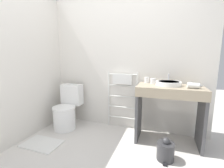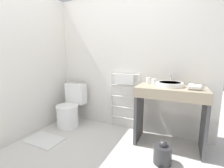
% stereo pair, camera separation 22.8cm
% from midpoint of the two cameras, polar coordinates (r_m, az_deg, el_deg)
% --- Properties ---
extents(wall_back, '(2.89, 0.12, 2.37)m').
position_cam_midpoint_polar(wall_back, '(2.71, 7.84, 7.95)').
color(wall_back, silver).
rests_on(wall_back, ground_plane).
extents(wall_side, '(0.12, 2.03, 2.37)m').
position_cam_midpoint_polar(wall_side, '(2.87, -25.07, 7.23)').
color(wall_side, silver).
rests_on(wall_side, ground_plane).
extents(toilet, '(0.40, 0.56, 0.79)m').
position_cam_midpoint_polar(toilet, '(2.94, -13.42, -9.13)').
color(toilet, white).
rests_on(toilet, ground_plane).
extents(towel_radiator, '(0.55, 0.06, 1.03)m').
position_cam_midpoint_polar(towel_radiator, '(2.66, 7.17, -2.00)').
color(towel_radiator, white).
rests_on(towel_radiator, ground_plane).
extents(vanity_counter, '(0.91, 0.52, 0.87)m').
position_cam_midpoint_polar(vanity_counter, '(2.31, 23.79, -8.09)').
color(vanity_counter, gray).
rests_on(vanity_counter, ground_plane).
extents(sink_basin, '(0.36, 0.36, 0.06)m').
position_cam_midpoint_polar(sink_basin, '(2.29, 23.83, -0.08)').
color(sink_basin, white).
rests_on(sink_basin, vanity_counter).
extents(faucet, '(0.02, 0.10, 0.15)m').
position_cam_midpoint_polar(faucet, '(2.46, 24.05, 2.08)').
color(faucet, silver).
rests_on(faucet, vanity_counter).
extents(cup_near_wall, '(0.08, 0.08, 0.09)m').
position_cam_midpoint_polar(cup_near_wall, '(2.45, 16.30, 1.28)').
color(cup_near_wall, white).
rests_on(cup_near_wall, vanity_counter).
extents(cup_near_edge, '(0.08, 0.08, 0.08)m').
position_cam_midpoint_polar(cup_near_edge, '(2.39, 18.45, 0.86)').
color(cup_near_edge, white).
rests_on(cup_near_edge, vanity_counter).
extents(hair_dryer, '(0.19, 0.16, 0.08)m').
position_cam_midpoint_polar(hair_dryer, '(2.18, 31.91, -0.99)').
color(hair_dryer, white).
rests_on(hair_dryer, vanity_counter).
extents(trash_bin, '(0.21, 0.24, 0.29)m').
position_cam_midpoint_polar(trash_bin, '(2.11, 21.92, -23.51)').
color(trash_bin, '#333335').
rests_on(trash_bin, ground_plane).
extents(bath_mat, '(0.56, 0.36, 0.01)m').
position_cam_midpoint_polar(bath_mat, '(2.66, -22.09, -19.16)').
color(bath_mat, silver).
rests_on(bath_mat, ground_plane).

